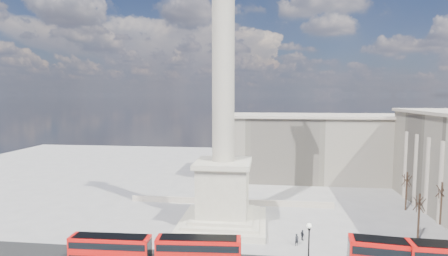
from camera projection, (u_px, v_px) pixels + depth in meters
name	position (u px, v px, depth m)	size (l,w,h in m)	color
ground	(219.00, 237.00, 53.19)	(180.00, 180.00, 0.00)	gray
nelsons_column	(223.00, 148.00, 56.93)	(14.00, 14.00, 49.85)	beige
balustrade_wall	(230.00, 202.00, 68.95)	(40.00, 0.60, 1.10)	#B9AC99
building_northeast	(317.00, 147.00, 89.57)	(51.00, 17.00, 16.60)	#B2A892
red_bus_a	(111.00, 251.00, 43.57)	(10.10, 2.65, 4.07)	red
red_bus_b	(199.00, 253.00, 42.79)	(10.52, 3.11, 4.21)	red
victorian_lamp	(309.00, 246.00, 40.72)	(0.57, 0.57, 6.68)	black
bare_tree_near	(420.00, 202.00, 51.00)	(1.72, 1.72, 7.53)	#332319
bare_tree_mid	(442.00, 190.00, 57.66)	(2.00, 2.00, 7.57)	#332319
bare_tree_far	(407.00, 179.00, 64.93)	(1.87, 1.87, 7.63)	#332319
pedestrian_walking	(297.00, 240.00, 49.99)	(0.63, 0.41, 1.73)	black
pedestrian_crossing	(302.00, 235.00, 51.82)	(0.93, 0.39, 1.59)	black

